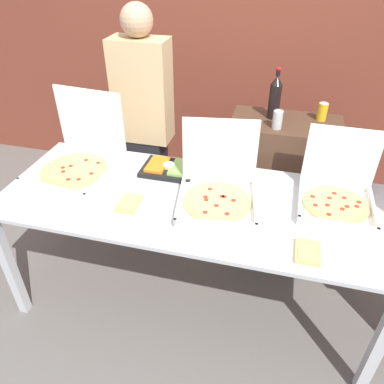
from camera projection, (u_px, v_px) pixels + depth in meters
The scene contains 14 objects.
ground_plane at pixel (192, 296), 2.70m from camera, with size 16.00×16.00×0.00m, color slate.
brick_wall_behind at pixel (241, 38), 3.24m from camera, with size 10.00×0.06×2.80m.
buffet_table at pixel (192, 212), 2.26m from camera, with size 2.28×0.90×0.86m.
pizza_box_far_right at pixel (218, 189), 2.15m from camera, with size 0.51×0.52×0.44m.
pizza_box_near_left at pixel (79, 158), 2.42m from camera, with size 0.54×0.55×0.48m.
pizza_box_near_right at pixel (337, 193), 2.12m from camera, with size 0.41×0.43×0.41m.
paper_plate_front_left at pixel (129, 204), 2.14m from camera, with size 0.22×0.22×0.03m.
paper_plate_front_center at pixel (308, 253), 1.82m from camera, with size 0.23×0.23×0.03m.
veggie_tray at pixel (169, 168), 2.44m from camera, with size 0.35×0.25×0.05m.
sideboard_podium at pixel (277, 186), 2.90m from camera, with size 0.77×0.44×1.07m.
soda_bottle at pixel (275, 97), 2.56m from camera, with size 0.08×0.08×0.35m.
soda_can_silver at pixel (277, 120), 2.47m from camera, with size 0.07×0.07×0.12m.
soda_can_colored at pixel (322, 112), 2.58m from camera, with size 0.07×0.07×0.12m.
person_guest_cap at pixel (145, 127), 2.81m from camera, with size 0.40×0.22×1.80m.
Camera 1 is at (0.45, -1.72, 2.16)m, focal length 35.00 mm.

